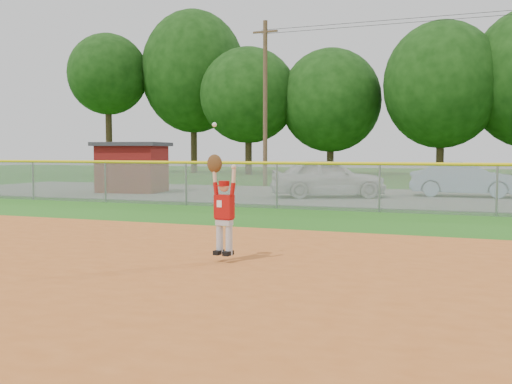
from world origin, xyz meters
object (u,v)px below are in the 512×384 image
(car_white_a, at_px, (328,178))
(ballplayer, at_px, (223,205))
(utility_shed, at_px, (132,167))
(car_blue, at_px, (465,179))

(car_white_a, bearing_deg, ballplayer, 163.29)
(car_white_a, distance_m, ballplayer, 14.13)
(utility_shed, xyz_separation_m, ballplayer, (10.62, -13.85, -0.19))
(car_blue, bearing_deg, ballplayer, 166.58)
(car_white_a, distance_m, utility_shed, 9.08)
(car_white_a, bearing_deg, utility_shed, 68.24)
(car_blue, xyz_separation_m, utility_shed, (-14.29, -2.42, 0.44))
(ballplayer, bearing_deg, car_blue, 77.30)
(car_white_a, xyz_separation_m, ballplayer, (1.55, -14.04, 0.16))
(car_white_a, height_order, ballplayer, ballplayer)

